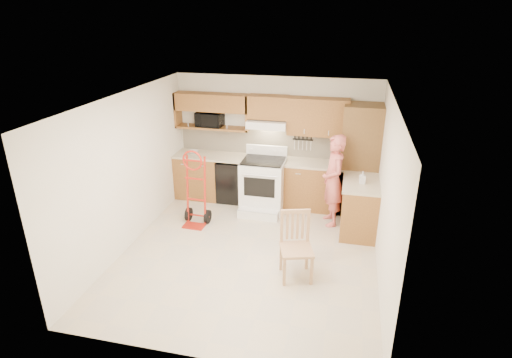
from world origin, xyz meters
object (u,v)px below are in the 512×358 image
(microwave, at_px, (210,119))
(hand_truck, at_px, (194,192))
(range, at_px, (262,181))
(dining_chair, at_px, (297,247))
(person, at_px, (333,181))

(microwave, relative_size, hand_truck, 0.40)
(range, xyz_separation_m, hand_truck, (-1.06, -0.87, 0.04))
(range, height_order, hand_truck, hand_truck)
(hand_truck, xyz_separation_m, dining_chair, (2.00, -1.21, -0.14))
(microwave, bearing_deg, dining_chair, -46.43)
(range, height_order, person, person)
(person, distance_m, dining_chair, 1.89)
(hand_truck, bearing_deg, microwave, 97.86)
(range, bearing_deg, microwave, 158.22)
(microwave, distance_m, dining_chair, 3.51)
(dining_chair, bearing_deg, range, 97.80)
(person, relative_size, dining_chair, 1.67)
(person, bearing_deg, hand_truck, -93.43)
(person, height_order, dining_chair, person)
(microwave, bearing_deg, range, -18.04)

